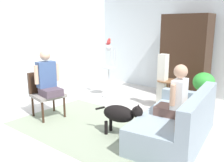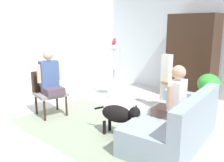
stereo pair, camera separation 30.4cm
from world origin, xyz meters
name	(u,v)px [view 1 (the left image)]	position (x,y,z in m)	size (l,w,h in m)	color
ground_plane	(112,125)	(0.00, 0.00, 0.00)	(7.14, 7.14, 0.00)	beige
back_wall	(183,40)	(0.00, 3.03, 1.44)	(6.04, 0.12, 2.87)	silver
left_wall	(34,41)	(-2.78, 0.30, 1.44)	(0.12, 6.55, 2.87)	silver
area_rug	(98,128)	(-0.11, -0.26, 0.00)	(3.11, 1.96, 0.01)	gray
couch	(178,123)	(1.18, 0.20, 0.29)	(1.18, 1.95, 0.83)	#8EA0AD
armchair	(45,90)	(-1.39, -0.44, 0.54)	(0.65, 0.66, 0.90)	#382316
person_on_couch	(176,95)	(1.14, 0.16, 0.75)	(0.48, 0.50, 0.83)	brown
person_on_armchair	(47,77)	(-1.25, -0.46, 0.83)	(0.51, 0.51, 0.88)	#51404E
round_end_table	(167,92)	(0.36, 1.49, 0.39)	(0.47, 0.47, 0.65)	brown
dog	(121,114)	(0.37, -0.24, 0.38)	(0.86, 0.39, 0.59)	black
bird_cage_stand	(109,72)	(-1.27, 1.43, 0.64)	(0.37, 0.37, 1.34)	silver
parrot	(109,42)	(-1.26, 1.43, 1.42)	(0.17, 0.10, 0.17)	red
potted_plant	(203,86)	(1.01, 1.87, 0.54)	(0.46, 0.46, 0.84)	#996047
column_lamp	(162,82)	(0.26, 1.44, 0.60)	(0.20, 0.20, 1.22)	#4C4742
armoire_cabinet	(185,57)	(0.25, 2.62, 1.04)	(1.15, 0.56, 2.09)	#382316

